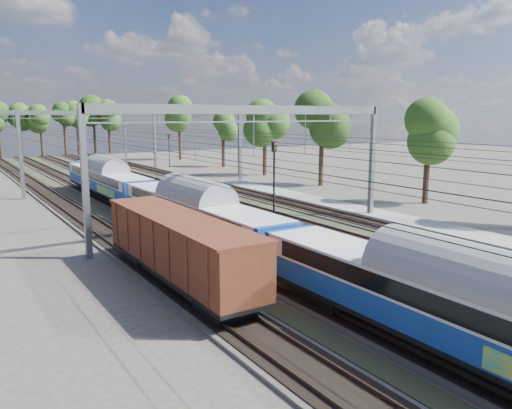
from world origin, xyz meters
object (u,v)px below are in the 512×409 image
emu_train (198,207)px  worker (90,167)px  freight_boxcar (178,245)px  signal_near (274,172)px  signal_far (169,146)px

emu_train → worker: size_ratio=38.04×
freight_boxcar → signal_near: bearing=37.3°
freight_boxcar → signal_near: size_ratio=2.06×
worker → signal_far: (12.46, -0.43, 2.62)m
emu_train → signal_far: signal_far is taller
freight_boxcar → signal_far: 57.85m
worker → emu_train: bearing=178.2°
signal_near → emu_train: bearing=179.0°
signal_far → signal_near: bearing=-90.0°
emu_train → worker: (5.20, 46.86, -1.66)m
emu_train → freight_boxcar: 8.32m
signal_near → signal_far: size_ratio=1.18×
freight_boxcar → signal_near: signal_near is taller
freight_boxcar → signal_near: (12.08, 9.21, 1.97)m
freight_boxcar → worker: bearing=79.8°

